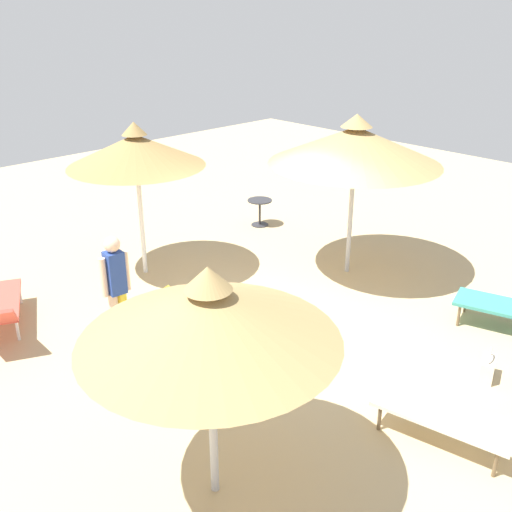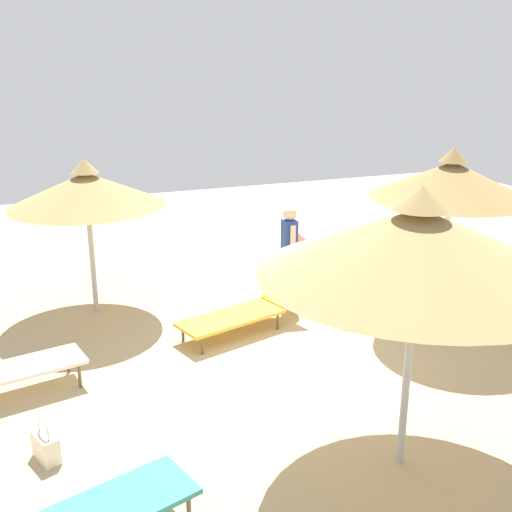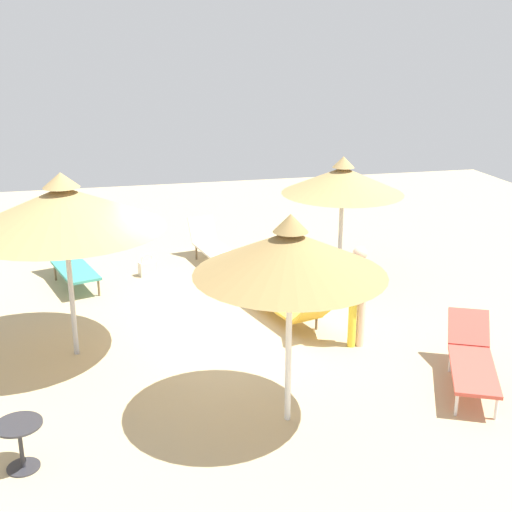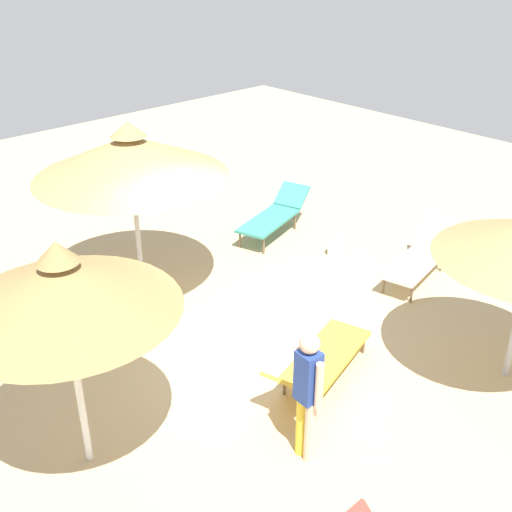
# 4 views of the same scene
# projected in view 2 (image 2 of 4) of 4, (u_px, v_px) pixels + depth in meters

# --- Properties ---
(ground) EXTENTS (24.00, 24.00, 0.10)m
(ground) POSITION_uv_depth(u_px,v_px,m) (294.00, 377.00, 8.08)
(ground) COLOR tan
(parasol_umbrella_far_left) EXTENTS (2.36, 2.36, 2.75)m
(parasol_umbrella_far_left) POSITION_uv_depth(u_px,v_px,m) (452.00, 180.00, 8.90)
(parasol_umbrella_far_left) COLOR white
(parasol_umbrella_far_left) RESTS_ON ground
(parasol_umbrella_center) EXTENTS (2.97, 2.97, 2.88)m
(parasol_umbrella_center) POSITION_uv_depth(u_px,v_px,m) (418.00, 242.00, 5.59)
(parasol_umbrella_center) COLOR #B2B2B7
(parasol_umbrella_center) RESTS_ON ground
(parasol_umbrella_far_right) EXTENTS (2.42, 2.42, 2.51)m
(parasol_umbrella_far_right) POSITION_uv_depth(u_px,v_px,m) (86.00, 189.00, 9.45)
(parasol_umbrella_far_right) COLOR #B2B2B7
(parasol_umbrella_far_right) RESTS_ON ground
(lounge_chair_near_left) EXTENTS (2.15, 1.16, 0.70)m
(lounge_chair_near_left) POSITION_uv_depth(u_px,v_px,m) (245.00, 311.00, 9.24)
(lounge_chair_near_left) COLOR gold
(lounge_chair_near_left) RESTS_ON ground
(lounge_chair_edge) EXTENTS (1.99, 1.35, 0.80)m
(lounge_chair_edge) POSITION_uv_depth(u_px,v_px,m) (337.00, 251.00, 11.83)
(lounge_chair_edge) COLOR #CC4C3F
(lounge_chair_edge) RESTS_ON ground
(person_standing_front) EXTENTS (0.24, 0.43, 1.67)m
(person_standing_front) POSITION_uv_depth(u_px,v_px,m) (289.00, 250.00, 10.13)
(person_standing_front) COLOR beige
(person_standing_front) RESTS_ON ground
(handbag) EXTENTS (0.28, 0.39, 0.47)m
(handbag) POSITION_uv_depth(u_px,v_px,m) (46.00, 446.00, 6.27)
(handbag) COLOR beige
(handbag) RESTS_ON ground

